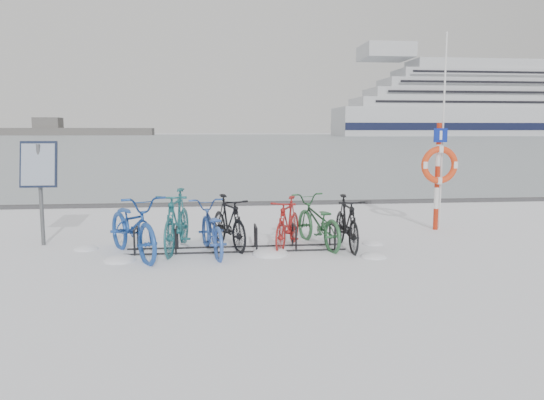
% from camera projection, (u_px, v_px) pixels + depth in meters
% --- Properties ---
extents(ground, '(900.00, 900.00, 0.00)m').
position_uv_depth(ground, '(236.00, 250.00, 9.75)').
color(ground, white).
rests_on(ground, ground).
extents(ice_sheet, '(400.00, 298.00, 0.02)m').
position_uv_depth(ice_sheet, '(215.00, 138.00, 162.51)').
color(ice_sheet, '#96A1A9').
rests_on(ice_sheet, ground).
extents(quay_edge, '(400.00, 0.25, 0.10)m').
position_uv_depth(quay_edge, '(228.00, 204.00, 15.56)').
color(quay_edge, '#3F3F42').
rests_on(quay_edge, ground).
extents(bike_rack, '(4.00, 0.48, 0.46)m').
position_uv_depth(bike_rack, '(236.00, 241.00, 9.73)').
color(bike_rack, black).
rests_on(bike_rack, ground).
extents(info_board, '(0.67, 0.26, 1.99)m').
position_uv_depth(info_board, '(39.00, 171.00, 9.98)').
color(info_board, '#595B5E').
rests_on(info_board, ground).
extents(lifebuoy_station, '(0.82, 0.23, 4.28)m').
position_uv_depth(lifebuoy_station, '(439.00, 165.00, 11.55)').
color(lifebuoy_station, '#B4260E').
rests_on(lifebuoy_station, ground).
extents(cruise_ferry, '(132.54, 25.01, 43.55)m').
position_uv_depth(cruise_ferry, '(494.00, 107.00, 217.88)').
color(cruise_ferry, silver).
rests_on(cruise_ferry, ground).
extents(bike_0, '(1.67, 2.27, 1.14)m').
position_uv_depth(bike_0, '(133.00, 224.00, 9.26)').
color(bike_0, '#1E489B').
rests_on(bike_0, ground).
extents(bike_1, '(0.84, 1.99, 1.16)m').
position_uv_depth(bike_1, '(177.00, 219.00, 9.69)').
color(bike_1, '#1E5D64').
rests_on(bike_1, ground).
extents(bike_2, '(0.97, 1.92, 0.96)m').
position_uv_depth(bike_2, '(211.00, 226.00, 9.49)').
color(bike_2, '#3157AE').
rests_on(bike_2, ground).
extents(bike_3, '(1.00, 1.76, 1.02)m').
position_uv_depth(bike_3, '(229.00, 220.00, 9.97)').
color(bike_3, black).
rests_on(bike_3, ground).
extents(bike_4, '(1.06, 1.70, 0.99)m').
position_uv_depth(bike_4, '(288.00, 222.00, 9.92)').
color(bike_4, maroon).
rests_on(bike_4, ground).
extents(bike_5, '(1.08, 1.99, 0.99)m').
position_uv_depth(bike_5, '(317.00, 220.00, 10.11)').
color(bike_5, '#2C6038').
rests_on(bike_5, ground).
extents(bike_6, '(0.49, 1.70, 1.02)m').
position_uv_depth(bike_6, '(347.00, 221.00, 9.90)').
color(bike_6, black).
rests_on(bike_6, ground).
extents(snow_drifts, '(5.86, 2.08, 0.23)m').
position_uv_depth(snow_drifts, '(235.00, 253.00, 9.55)').
color(snow_drifts, white).
rests_on(snow_drifts, ground).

